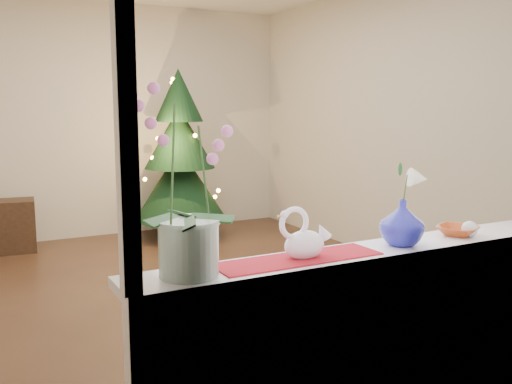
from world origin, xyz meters
TOP-DOWN VIEW (x-y plane):
  - ground at (0.00, 0.00)m, footprint 5.00×5.00m
  - wall_back at (0.00, 2.50)m, footprint 4.50×0.10m
  - wall_front at (0.00, -2.50)m, footprint 4.50×0.10m
  - wall_right at (2.25, 0.00)m, footprint 0.10×5.00m
  - window_apron at (0.00, -2.46)m, footprint 2.20×0.08m
  - windowsill at (0.00, -2.37)m, footprint 2.20×0.26m
  - window_frame at (0.00, -2.47)m, footprint 2.22×0.06m
  - runner at (-0.38, -2.37)m, footprint 0.70×0.20m
  - orchid_pot at (-0.84, -2.37)m, footprint 0.25×0.25m
  - swan at (-0.35, -2.37)m, footprint 0.26×0.17m
  - blue_vase at (0.14, -2.38)m, footprint 0.28×0.28m
  - lily at (0.14, -2.38)m, footprint 0.13×0.07m
  - paperweight at (0.53, -2.41)m, footprint 0.08×0.08m
  - amber_dish at (0.51, -2.36)m, footprint 0.21×0.21m
  - xmas_tree at (0.75, 1.94)m, footprint 1.10×1.10m

SIDE VIEW (x-z plane):
  - ground at x=0.00m, z-range 0.00..0.00m
  - window_apron at x=0.00m, z-range 0.00..0.88m
  - windowsill at x=0.00m, z-range 0.88..0.92m
  - runner at x=-0.38m, z-range 0.92..0.93m
  - amber_dish at x=0.51m, z-range 0.92..0.96m
  - paperweight at x=0.53m, z-range 0.92..0.99m
  - xmas_tree at x=0.75m, z-range 0.00..1.94m
  - swan at x=-0.35m, z-range 0.92..1.12m
  - blue_vase at x=0.14m, z-range 0.92..1.15m
  - lily at x=0.14m, z-range 1.15..1.32m
  - orchid_pot at x=-0.84m, z-range 0.92..1.60m
  - wall_back at x=0.00m, z-range 0.00..2.70m
  - wall_front at x=0.00m, z-range 0.00..2.70m
  - wall_right at x=2.25m, z-range 0.00..2.70m
  - window_frame at x=0.00m, z-range 0.90..2.50m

